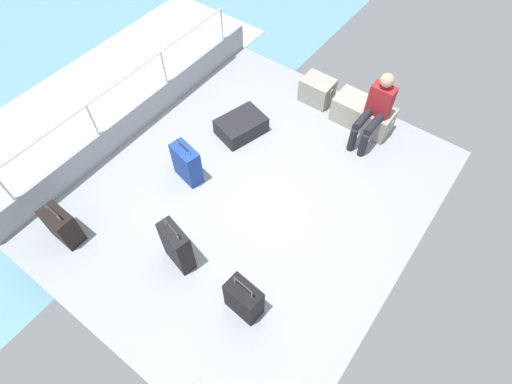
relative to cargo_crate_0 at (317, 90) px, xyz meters
name	(u,v)px	position (x,y,z in m)	size (l,w,h in m)	color
ground_plane	(251,196)	(0.30, -2.19, -0.23)	(4.40, 5.20, 0.06)	gray
gunwale_port	(138,118)	(-1.87, -2.19, 0.02)	(0.06, 5.20, 0.45)	gray
railing_port	(129,89)	(-1.87, -2.19, 0.58)	(0.04, 4.20, 1.02)	silver
sea_wake	(88,106)	(-3.30, -2.19, -0.54)	(12.00, 12.00, 0.01)	#598C9E
cargo_crate_0	(317,90)	(0.00, 0.00, 0.00)	(0.53, 0.38, 0.41)	gray
cargo_crate_1	(353,109)	(0.68, -0.05, 0.00)	(0.61, 0.45, 0.42)	#9E9989
cargo_crate_2	(375,120)	(1.08, -0.06, 0.01)	(0.53, 0.43, 0.42)	gray
passenger_seated	(375,109)	(1.08, -0.25, 0.39)	(0.34, 0.66, 1.12)	maroon
suitcase_0	(177,246)	(0.19, -3.51, 0.15)	(0.46, 0.28, 0.83)	black
suitcase_1	(244,299)	(1.20, -3.53, 0.06)	(0.43, 0.28, 0.68)	black
suitcase_2	(62,226)	(-1.22, -4.13, 0.06)	(0.44, 0.26, 0.67)	black
suitcase_3	(241,126)	(-0.55, -1.32, -0.07)	(0.68, 0.82, 0.27)	black
suitcase_4	(187,163)	(-0.62, -2.46, 0.09)	(0.46, 0.30, 0.68)	navy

